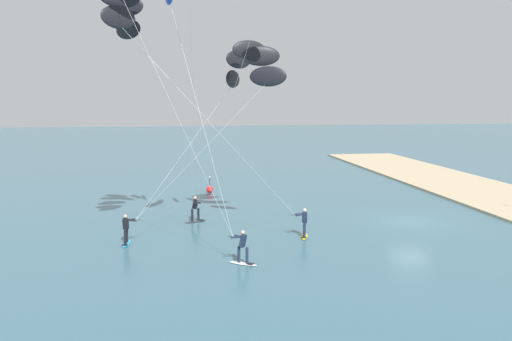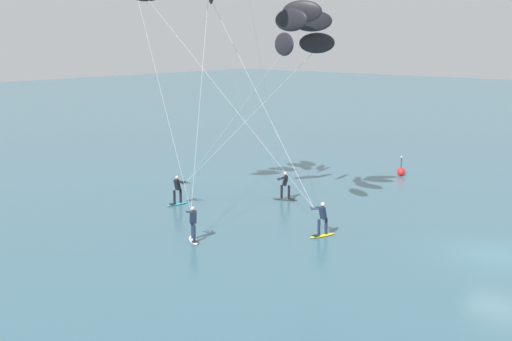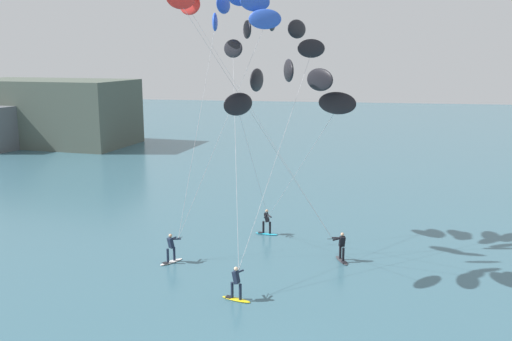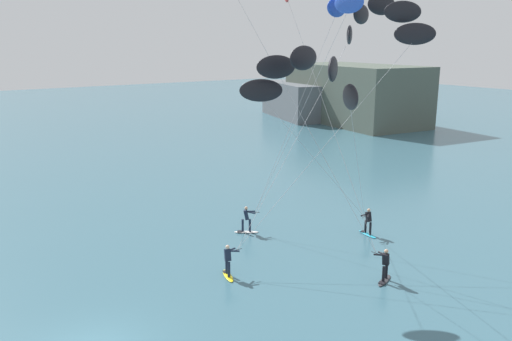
% 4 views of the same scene
% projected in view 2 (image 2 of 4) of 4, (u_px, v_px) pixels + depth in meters
% --- Properties ---
extents(ground_plane, '(240.00, 240.00, 0.00)m').
position_uv_depth(ground_plane, '(499.00, 255.00, 31.06)').
color(ground_plane, '#386070').
extents(kitesurfer_mid_water, '(6.33, 9.07, 11.25)m').
position_uv_depth(kitesurfer_mid_water, '(297.00, 34.00, 35.64)').
color(kitesurfer_mid_water, '#23ADD1').
rests_on(kitesurfer_mid_water, ground).
extents(marker_buoy, '(0.56, 0.56, 1.38)m').
position_uv_depth(marker_buoy, '(401.00, 171.00, 48.38)').
color(marker_buoy, red).
rests_on(marker_buoy, ground).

